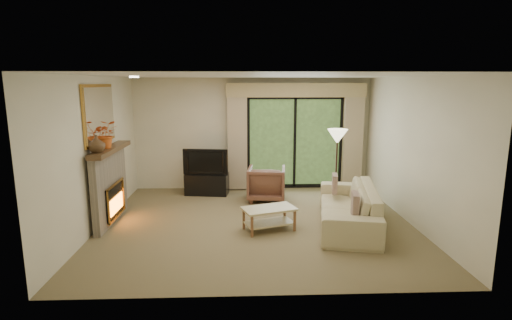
{
  "coord_description": "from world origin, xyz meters",
  "views": [
    {
      "loc": [
        -0.28,
        -6.83,
        2.48
      ],
      "look_at": [
        0.0,
        0.3,
        1.1
      ],
      "focal_mm": 28.0,
      "sensor_mm": 36.0,
      "label": 1
    }
  ],
  "objects_px": {
    "media_console": "(207,184)",
    "armchair": "(266,183)",
    "coffee_table": "(269,219)",
    "sofa": "(348,206)"
  },
  "relations": [
    {
      "from": "sofa",
      "to": "coffee_table",
      "type": "relative_size",
      "value": 2.72
    },
    {
      "from": "armchair",
      "to": "coffee_table",
      "type": "xyz_separation_m",
      "value": [
        -0.07,
        -1.8,
        -0.17
      ]
    },
    {
      "from": "media_console",
      "to": "coffee_table",
      "type": "bearing_deg",
      "value": -53.86
    },
    {
      "from": "media_console",
      "to": "sofa",
      "type": "xyz_separation_m",
      "value": [
        2.65,
        -2.1,
        0.11
      ]
    },
    {
      "from": "media_console",
      "to": "sofa",
      "type": "distance_m",
      "value": 3.38
    },
    {
      "from": "sofa",
      "to": "armchair",
      "type": "bearing_deg",
      "value": -128.79
    },
    {
      "from": "media_console",
      "to": "armchair",
      "type": "height_order",
      "value": "armchair"
    },
    {
      "from": "sofa",
      "to": "coffee_table",
      "type": "height_order",
      "value": "sofa"
    },
    {
      "from": "coffee_table",
      "to": "armchair",
      "type": "bearing_deg",
      "value": 68.63
    },
    {
      "from": "armchair",
      "to": "sofa",
      "type": "relative_size",
      "value": 0.33
    }
  ]
}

